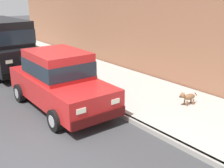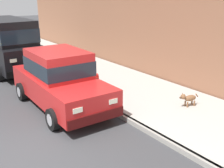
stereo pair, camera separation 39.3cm
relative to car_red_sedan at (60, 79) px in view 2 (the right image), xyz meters
name	(u,v)px [view 2 (the right image)]	position (x,y,z in m)	size (l,w,h in m)	color
ground_plane	(25,157)	(-2.08, -2.31, -0.98)	(80.00, 80.00, 0.00)	#38383A
curb	(129,120)	(1.12, -2.31, -0.91)	(0.16, 64.00, 0.14)	gray
sidewalk	(171,106)	(2.92, -2.31, -0.91)	(3.60, 64.00, 0.14)	#A8A59E
car_red_sedan	(60,79)	(0.00, 0.00, 0.00)	(2.10, 4.63, 1.92)	red
car_black_van	(8,42)	(0.01, 5.65, 0.41)	(2.21, 4.94, 2.52)	black
dog_brown	(189,98)	(3.24, -2.73, -0.55)	(0.75, 0.29, 0.49)	brown
fire_hydrant	(97,83)	(1.57, 0.20, -0.51)	(0.34, 0.24, 0.72)	red
building_facade	(116,21)	(5.02, 3.71, 1.31)	(0.50, 20.00, 4.58)	#8C5B42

